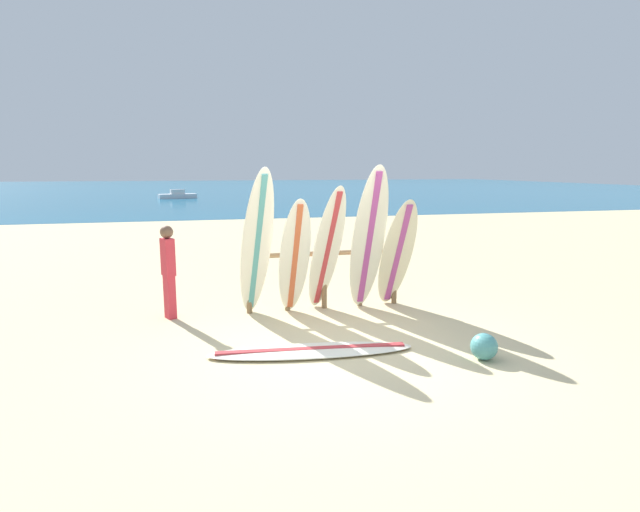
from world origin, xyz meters
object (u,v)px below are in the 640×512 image
(surfboard_leaning_center_right, at_px, (397,254))
(surfboard_rack, at_px, (324,270))
(surfboard_leaning_center_left, at_px, (327,250))
(surfboard_leaning_center, at_px, (369,240))
(surfboard_lying_on_sand, at_px, (312,351))
(small_boat_offshore, at_px, (177,195))
(beach_ball, at_px, (484,347))
(surfboard_leaning_far_left, at_px, (257,245))
(beachgoer_standing, at_px, (168,268))
(surfboard_leaning_left, at_px, (294,258))

(surfboard_leaning_center_right, bearing_deg, surfboard_rack, 162.80)
(surfboard_leaning_center_left, relative_size, surfboard_leaning_center, 0.87)
(surfboard_rack, distance_m, surfboard_leaning_center_left, 0.52)
(surfboard_leaning_center_left, distance_m, surfboard_lying_on_sand, 2.13)
(small_boat_offshore, relative_size, beach_ball, 9.03)
(surfboard_leaning_far_left, height_order, surfboard_leaning_center_right, surfboard_leaning_far_left)
(surfboard_leaning_far_left, relative_size, surfboard_leaning_center, 0.99)
(surfboard_leaning_far_left, distance_m, surfboard_leaning_center_right, 2.37)
(surfboard_leaning_far_left, xyz_separation_m, beachgoer_standing, (-1.34, 0.45, -0.38))
(surfboard_leaning_center, xyz_separation_m, small_boat_offshore, (-3.83, 34.65, -0.96))
(small_boat_offshore, bearing_deg, surfboard_leaning_center, -83.69)
(surfboard_leaning_far_left, bearing_deg, small_boat_offshore, 93.33)
(surfboard_rack, distance_m, surfboard_leaning_left, 0.80)
(surfboard_rack, bearing_deg, beachgoer_standing, 179.50)
(surfboard_rack, relative_size, surfboard_leaning_center, 1.09)
(beachgoer_standing, bearing_deg, surfboard_rack, -0.50)
(surfboard_rack, distance_m, small_boat_offshore, 34.36)
(beach_ball, bearing_deg, surfboard_rack, 115.47)
(surfboard_rack, bearing_deg, small_boat_offshore, 95.35)
(beachgoer_standing, relative_size, small_boat_offshore, 0.49)
(surfboard_rack, bearing_deg, surfboard_leaning_left, -144.00)
(surfboard_leaning_left, distance_m, surfboard_leaning_center, 1.25)
(surfboard_leaning_far_left, xyz_separation_m, surfboard_lying_on_sand, (0.48, -1.64, -1.17))
(surfboard_leaning_far_left, bearing_deg, surfboard_leaning_center_left, 5.22)
(surfboard_leaning_center_left, bearing_deg, surfboard_leaning_left, -168.36)
(surfboard_leaning_center_left, distance_m, surfboard_leaning_center_right, 1.21)
(surfboard_leaning_center, relative_size, small_boat_offshore, 0.80)
(surfboard_rack, bearing_deg, surfboard_lying_on_sand, -108.95)
(surfboard_rack, relative_size, beachgoer_standing, 1.79)
(surfboard_leaning_far_left, bearing_deg, surfboard_leaning_center_right, 1.58)
(surfboard_leaning_far_left, height_order, surfboard_leaning_center_left, surfboard_leaning_far_left)
(surfboard_leaning_center_left, height_order, beachgoer_standing, surfboard_leaning_center_left)
(surfboard_rack, xyz_separation_m, surfboard_lying_on_sand, (-0.71, -2.07, -0.63))
(surfboard_leaning_left, height_order, beach_ball, surfboard_leaning_left)
(surfboard_lying_on_sand, distance_m, beachgoer_standing, 2.88)
(beachgoer_standing, bearing_deg, surfboard_leaning_center_left, -7.85)
(surfboard_leaning_far_left, distance_m, beach_ball, 3.61)
(surfboard_lying_on_sand, xyz_separation_m, beachgoer_standing, (-1.82, 2.09, 0.78))
(surfboard_leaning_center_left, bearing_deg, surfboard_leaning_center, -10.47)
(surfboard_leaning_center, relative_size, surfboard_leaning_center_right, 1.28)
(surfboard_leaning_left, height_order, surfboard_leaning_center_right, surfboard_leaning_left)
(surfboard_lying_on_sand, relative_size, small_boat_offshore, 0.89)
(surfboard_leaning_far_left, xyz_separation_m, small_boat_offshore, (-2.01, 34.64, -0.94))
(surfboard_lying_on_sand, height_order, beachgoer_standing, beachgoer_standing)
(surfboard_lying_on_sand, xyz_separation_m, beach_ball, (2.04, -0.73, 0.13))
(beach_ball, bearing_deg, surfboard_lying_on_sand, 160.26)
(surfboard_leaning_center_left, height_order, surfboard_leaning_center_right, surfboard_leaning_center_left)
(surfboard_leaning_left, height_order, surfboard_leaning_center_left, surfboard_leaning_center_left)
(surfboard_leaning_far_left, height_order, beach_ball, surfboard_leaning_far_left)
(surfboard_leaning_center, height_order, surfboard_lying_on_sand, surfboard_leaning_center)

